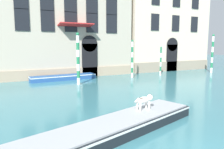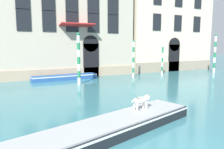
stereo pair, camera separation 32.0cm
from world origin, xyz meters
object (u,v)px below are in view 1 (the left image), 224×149
(mooring_pole_1, at_px, (212,54))
(mooring_pole_2, at_px, (161,61))
(boat_moored_near_palazzo, at_px, (64,77))
(mooring_pole_3, at_px, (78,59))
(boat_foreground, at_px, (114,127))
(dog_on_deck, at_px, (145,100))
(mooring_pole_0, at_px, (132,59))

(mooring_pole_1, relative_size, mooring_pole_2, 1.46)
(boat_moored_near_palazzo, height_order, mooring_pole_3, mooring_pole_3)
(boat_foreground, relative_size, dog_on_deck, 8.37)
(boat_moored_near_palazzo, xyz_separation_m, mooring_pole_0, (6.79, -1.85, 1.74))
(mooring_pole_0, bearing_deg, boat_moored_near_palazzo, 164.79)
(mooring_pole_1, height_order, mooring_pole_3, mooring_pole_1)
(boat_foreground, xyz_separation_m, mooring_pole_0, (8.24, 12.17, 1.71))
(boat_moored_near_palazzo, distance_m, mooring_pole_0, 7.25)
(mooring_pole_0, bearing_deg, dog_on_deck, -118.95)
(mooring_pole_0, bearing_deg, boat_foreground, -124.12)
(boat_foreground, xyz_separation_m, mooring_pole_3, (1.99, 10.82, 1.98))
(mooring_pole_2, distance_m, mooring_pole_3, 10.15)
(dog_on_deck, distance_m, mooring_pole_0, 13.15)
(boat_moored_near_palazzo, xyz_separation_m, mooring_pole_1, (17.60, -2.78, 2.12))
(boat_foreground, bearing_deg, dog_on_deck, 3.59)
(mooring_pole_0, height_order, mooring_pole_1, mooring_pole_1)
(mooring_pole_0, xyz_separation_m, mooring_pole_1, (10.81, -0.94, 0.37))
(boat_foreground, bearing_deg, mooring_pole_3, 63.03)
(mooring_pole_1, relative_size, mooring_pole_3, 1.05)
(dog_on_deck, distance_m, boat_moored_near_palazzo, 13.34)
(mooring_pole_1, xyz_separation_m, mooring_pole_3, (-17.06, -0.41, -0.11))
(boat_foreground, bearing_deg, boat_moored_near_palazzo, 67.51)
(dog_on_deck, height_order, mooring_pole_1, mooring_pole_1)
(boat_moored_near_palazzo, bearing_deg, mooring_pole_2, -12.83)
(mooring_pole_0, relative_size, mooring_pole_1, 0.84)
(mooring_pole_1, bearing_deg, dog_on_deck, -148.45)
(dog_on_deck, height_order, mooring_pole_3, mooring_pole_3)
(boat_moored_near_palazzo, distance_m, mooring_pole_3, 3.81)
(mooring_pole_0, xyz_separation_m, mooring_pole_3, (-6.26, -1.35, 0.27))
(boat_moored_near_palazzo, relative_size, mooring_pole_0, 1.63)
(mooring_pole_0, height_order, mooring_pole_2, mooring_pole_0)
(mooring_pole_0, bearing_deg, mooring_pole_1, -4.97)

